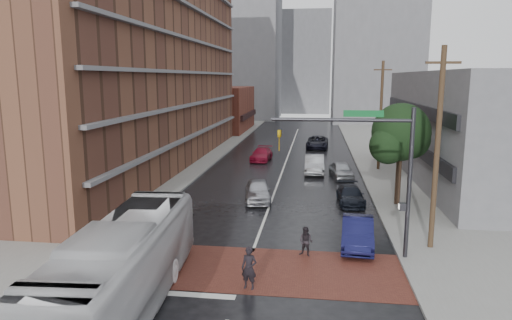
% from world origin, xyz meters
% --- Properties ---
extents(ground, '(160.00, 160.00, 0.00)m').
position_xyz_m(ground, '(0.00, 0.00, 0.00)').
color(ground, black).
rests_on(ground, ground).
extents(crosswalk, '(14.00, 5.00, 0.02)m').
position_xyz_m(crosswalk, '(0.00, 0.50, 0.01)').
color(crosswalk, brown).
rests_on(crosswalk, ground).
extents(sidewalk_west, '(9.00, 90.00, 0.15)m').
position_xyz_m(sidewalk_west, '(-11.50, 25.00, 0.07)').
color(sidewalk_west, gray).
rests_on(sidewalk_west, ground).
extents(sidewalk_east, '(9.00, 90.00, 0.15)m').
position_xyz_m(sidewalk_east, '(11.50, 25.00, 0.07)').
color(sidewalk_east, gray).
rests_on(sidewalk_east, ground).
extents(apartment_block, '(10.00, 44.00, 28.00)m').
position_xyz_m(apartment_block, '(-14.00, 24.00, 14.00)').
color(apartment_block, brown).
rests_on(apartment_block, ground).
extents(storefront_west, '(8.00, 16.00, 7.00)m').
position_xyz_m(storefront_west, '(-12.00, 54.00, 3.50)').
color(storefront_west, brown).
rests_on(storefront_west, ground).
extents(building_east, '(11.00, 26.00, 9.00)m').
position_xyz_m(building_east, '(16.50, 20.00, 4.50)').
color(building_east, slate).
rests_on(building_east, ground).
extents(distant_tower_west, '(18.00, 16.00, 32.00)m').
position_xyz_m(distant_tower_west, '(-14.00, 78.00, 16.00)').
color(distant_tower_west, slate).
rests_on(distant_tower_west, ground).
extents(distant_tower_east, '(16.00, 14.00, 36.00)m').
position_xyz_m(distant_tower_east, '(14.00, 72.00, 18.00)').
color(distant_tower_east, slate).
rests_on(distant_tower_east, ground).
extents(distant_tower_center, '(12.00, 10.00, 24.00)m').
position_xyz_m(distant_tower_center, '(0.00, 95.00, 12.00)').
color(distant_tower_center, slate).
rests_on(distant_tower_center, ground).
extents(street_tree, '(4.20, 4.10, 6.90)m').
position_xyz_m(street_tree, '(8.52, 12.03, 4.73)').
color(street_tree, '#332319').
rests_on(street_tree, ground).
extents(signal_mast, '(6.50, 0.30, 7.20)m').
position_xyz_m(signal_mast, '(5.85, 2.50, 4.73)').
color(signal_mast, '#2D2D33').
rests_on(signal_mast, ground).
extents(utility_pole_near, '(1.60, 0.26, 10.00)m').
position_xyz_m(utility_pole_near, '(8.80, 4.00, 5.14)').
color(utility_pole_near, '#473321').
rests_on(utility_pole_near, ground).
extents(utility_pole_far, '(1.60, 0.26, 10.00)m').
position_xyz_m(utility_pole_far, '(8.80, 24.00, 5.14)').
color(utility_pole_far, '#473321').
rests_on(utility_pole_far, ground).
extents(transit_bus, '(3.54, 12.07, 3.32)m').
position_xyz_m(transit_bus, '(-3.95, -3.66, 1.66)').
color(transit_bus, silver).
rests_on(transit_bus, ground).
extents(pedestrian_a, '(0.72, 0.55, 1.79)m').
position_xyz_m(pedestrian_a, '(0.42, -1.46, 0.90)').
color(pedestrian_a, black).
rests_on(pedestrian_a, ground).
extents(pedestrian_b, '(0.85, 0.76, 1.45)m').
position_xyz_m(pedestrian_b, '(2.63, 2.35, 0.73)').
color(pedestrian_b, black).
rests_on(pedestrian_b, ground).
extents(car_travel_a, '(2.40, 4.61, 1.50)m').
position_xyz_m(car_travel_a, '(-0.95, 11.99, 0.75)').
color(car_travel_a, '#A7A8AF').
rests_on(car_travel_a, ground).
extents(car_travel_b, '(1.78, 4.90, 1.61)m').
position_xyz_m(car_travel_b, '(2.91, 22.02, 0.80)').
color(car_travel_b, '#B6BABF').
rests_on(car_travel_b, ground).
extents(car_travel_c, '(2.16, 4.65, 1.32)m').
position_xyz_m(car_travel_c, '(-2.57, 27.68, 0.66)').
color(car_travel_c, maroon).
rests_on(car_travel_c, ground).
extents(suv_travel, '(2.80, 5.55, 1.50)m').
position_xyz_m(suv_travel, '(3.19, 36.72, 0.75)').
color(suv_travel, black).
rests_on(suv_travel, ground).
extents(car_parked_near, '(1.88, 4.54, 1.46)m').
position_xyz_m(car_parked_near, '(5.20, 4.00, 0.73)').
color(car_parked_near, '#12123F').
rests_on(car_parked_near, ground).
extents(car_parked_mid, '(1.88, 4.24, 1.21)m').
position_xyz_m(car_parked_mid, '(5.42, 12.09, 0.61)').
color(car_parked_mid, black).
rests_on(car_parked_mid, ground).
extents(car_parked_far, '(2.24, 4.33, 1.41)m').
position_xyz_m(car_parked_far, '(5.20, 20.14, 0.70)').
color(car_parked_far, '#9A9DA1').
rests_on(car_parked_far, ground).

